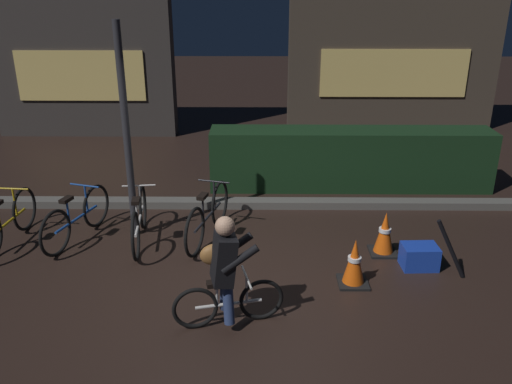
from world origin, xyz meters
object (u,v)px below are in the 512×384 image
(traffic_cone_far, at_px, (385,234))
(street_post, at_px, (127,135))
(parked_bike_center_left, at_px, (139,219))
(parked_bike_left_mid, at_px, (77,218))
(parked_bike_leftmost, at_px, (7,222))
(parked_bike_center_right, at_px, (208,216))
(traffic_cone_near, at_px, (354,263))
(closed_umbrella, at_px, (451,249))
(blue_crate, at_px, (419,257))
(cyclist, at_px, (225,271))

(traffic_cone_far, bearing_deg, street_post, 171.26)
(parked_bike_center_left, bearing_deg, parked_bike_left_mid, 79.18)
(street_post, xyz_separation_m, parked_bike_leftmost, (-1.66, -0.31, -1.14))
(parked_bike_center_left, distance_m, traffic_cone_far, 3.32)
(parked_bike_center_left, bearing_deg, parked_bike_center_right, -89.83)
(traffic_cone_near, distance_m, closed_umbrella, 1.19)
(traffic_cone_near, bearing_deg, blue_crate, 24.12)
(blue_crate, bearing_deg, street_post, 166.68)
(parked_bike_center_left, height_order, traffic_cone_near, parked_bike_center_left)
(blue_crate, bearing_deg, traffic_cone_near, -155.88)
(street_post, distance_m, blue_crate, 4.12)
(traffic_cone_far, bearing_deg, cyclist, -141.94)
(street_post, height_order, closed_umbrella, street_post)
(parked_bike_center_right, xyz_separation_m, traffic_cone_near, (1.85, -1.17, -0.07))
(parked_bike_center_right, xyz_separation_m, traffic_cone_far, (2.37, -0.40, -0.06))
(traffic_cone_near, relative_size, closed_umbrella, 0.69)
(parked_bike_leftmost, bearing_deg, cyclist, -115.31)
(street_post, distance_m, cyclist, 2.67)
(traffic_cone_far, xyz_separation_m, closed_umbrella, (0.65, -0.62, 0.10))
(traffic_cone_near, bearing_deg, parked_bike_leftmost, 167.80)
(parked_bike_center_left, relative_size, parked_bike_center_right, 0.99)
(parked_bike_left_mid, height_order, blue_crate, parked_bike_left_mid)
(traffic_cone_near, bearing_deg, traffic_cone_far, 55.86)
(parked_bike_left_mid, xyz_separation_m, parked_bike_center_right, (1.82, 0.04, 0.02))
(parked_bike_left_mid, distance_m, parked_bike_center_right, 1.82)
(street_post, xyz_separation_m, traffic_cone_near, (2.91, -1.30, -1.19))
(parked_bike_center_left, bearing_deg, closed_umbrella, -109.47)
(closed_umbrella, bearing_deg, parked_bike_left_mid, -11.60)
(traffic_cone_far, bearing_deg, blue_crate, -45.22)
(parked_bike_leftmost, xyz_separation_m, blue_crate, (5.46, -0.59, -0.18))
(traffic_cone_far, height_order, cyclist, cyclist)
(parked_bike_center_right, height_order, closed_umbrella, closed_umbrella)
(cyclist, relative_size, closed_umbrella, 1.47)
(parked_bike_leftmost, height_order, traffic_cone_near, parked_bike_leftmost)
(parked_bike_left_mid, bearing_deg, parked_bike_leftmost, 115.99)
(closed_umbrella, bearing_deg, blue_crate, -41.54)
(parked_bike_left_mid, bearing_deg, traffic_cone_far, -78.00)
(traffic_cone_far, bearing_deg, traffic_cone_near, -124.14)
(parked_bike_left_mid, relative_size, parked_bike_center_right, 0.93)
(parked_bike_center_right, bearing_deg, street_post, 97.96)
(parked_bike_left_mid, height_order, parked_bike_center_right, parked_bike_center_right)
(parked_bike_center_right, xyz_separation_m, blue_crate, (2.74, -0.77, -0.20))
(traffic_cone_far, relative_size, cyclist, 0.48)
(traffic_cone_near, relative_size, traffic_cone_far, 0.99)
(parked_bike_center_left, distance_m, traffic_cone_near, 2.98)
(parked_bike_leftmost, bearing_deg, parked_bike_left_mid, -76.29)
(parked_bike_center_left, height_order, cyclist, cyclist)
(cyclist, xyz_separation_m, closed_umbrella, (2.65, 0.94, -0.24))
(traffic_cone_far, height_order, blue_crate, traffic_cone_far)
(parked_bike_center_right, relative_size, closed_umbrella, 1.92)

